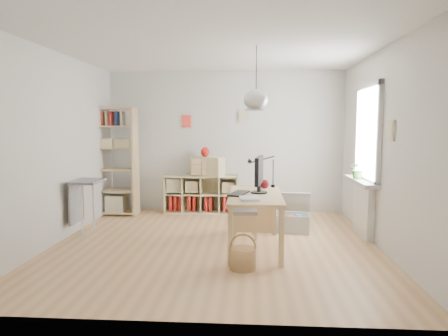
# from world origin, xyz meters

# --- Properties ---
(ground) EXTENTS (4.50, 4.50, 0.00)m
(ground) POSITION_xyz_m (0.00, 0.00, 0.00)
(ground) COLOR tan
(ground) RESTS_ON ground
(room_shell) EXTENTS (4.50, 4.50, 4.50)m
(room_shell) POSITION_xyz_m (0.55, -0.15, 2.00)
(room_shell) COLOR silver
(room_shell) RESTS_ON ground
(window_unit) EXTENTS (0.07, 1.16, 1.46)m
(window_unit) POSITION_xyz_m (2.23, 0.60, 1.55)
(window_unit) COLOR white
(window_unit) RESTS_ON ground
(radiator) EXTENTS (0.10, 0.80, 0.80)m
(radiator) POSITION_xyz_m (2.19, 0.60, 0.40)
(radiator) COLOR white
(radiator) RESTS_ON ground
(windowsill) EXTENTS (0.22, 1.20, 0.06)m
(windowsill) POSITION_xyz_m (2.14, 0.60, 0.83)
(windowsill) COLOR silver
(windowsill) RESTS_ON radiator
(desk) EXTENTS (0.70, 1.50, 0.75)m
(desk) POSITION_xyz_m (0.55, -0.15, 0.66)
(desk) COLOR #DCBD7E
(desk) RESTS_ON ground
(cube_shelf) EXTENTS (1.40, 0.38, 0.72)m
(cube_shelf) POSITION_xyz_m (-0.47, 2.08, 0.30)
(cube_shelf) COLOR #CFBE88
(cube_shelf) RESTS_ON ground
(tall_bookshelf) EXTENTS (0.80, 0.38, 2.00)m
(tall_bookshelf) POSITION_xyz_m (-2.04, 1.80, 1.09)
(tall_bookshelf) COLOR #DCBD7E
(tall_bookshelf) RESTS_ON ground
(side_table) EXTENTS (0.40, 0.55, 0.85)m
(side_table) POSITION_xyz_m (-2.04, 0.35, 0.67)
(side_table) COLOR gray
(side_table) RESTS_ON ground
(chair) EXTENTS (0.40, 0.40, 0.76)m
(chair) POSITION_xyz_m (0.39, 0.43, 0.44)
(chair) COLOR gray
(chair) RESTS_ON ground
(wicker_basket) EXTENTS (0.31, 0.30, 0.42)m
(wicker_basket) POSITION_xyz_m (0.40, -0.95, 0.14)
(wicker_basket) COLOR olive
(wicker_basket) RESTS_ON ground
(storage_chest) EXTENTS (0.63, 0.69, 0.58)m
(storage_chest) POSITION_xyz_m (1.16, 0.83, 0.19)
(storage_chest) COLOR silver
(storage_chest) RESTS_ON ground
(monitor) EXTENTS (0.23, 0.57, 0.50)m
(monitor) POSITION_xyz_m (0.60, -0.08, 1.03)
(monitor) COLOR black
(monitor) RESTS_ON desk
(keyboard) EXTENTS (0.30, 0.49, 0.02)m
(keyboard) POSITION_xyz_m (0.33, -0.18, 0.76)
(keyboard) COLOR black
(keyboard) RESTS_ON desk
(task_lamp) EXTENTS (0.41, 0.15, 0.44)m
(task_lamp) POSITION_xyz_m (0.62, 0.40, 1.05)
(task_lamp) COLOR black
(task_lamp) RESTS_ON desk
(yarn_ball) EXTENTS (0.13, 0.13, 0.13)m
(yarn_ball) POSITION_xyz_m (0.69, 0.31, 0.82)
(yarn_ball) COLOR #43090B
(yarn_ball) RESTS_ON desk
(paper_tray) EXTENTS (0.26, 0.31, 0.03)m
(paper_tray) POSITION_xyz_m (0.47, -0.57, 0.76)
(paper_tray) COLOR silver
(paper_tray) RESTS_ON desk
(drawer_chest) EXTENTS (0.68, 0.50, 0.35)m
(drawer_chest) POSITION_xyz_m (-0.33, 2.04, 0.90)
(drawer_chest) COLOR #CFBE88
(drawer_chest) RESTS_ON cube_shelf
(red_vase) EXTENTS (0.16, 0.16, 0.19)m
(red_vase) POSITION_xyz_m (-0.37, 2.04, 1.17)
(red_vase) COLOR #A9140E
(red_vase) RESTS_ON drawer_chest
(potted_plant) EXTENTS (0.27, 0.24, 0.29)m
(potted_plant) POSITION_xyz_m (2.12, 0.68, 1.01)
(potted_plant) COLOR #305D22
(potted_plant) RESTS_ON windowsill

